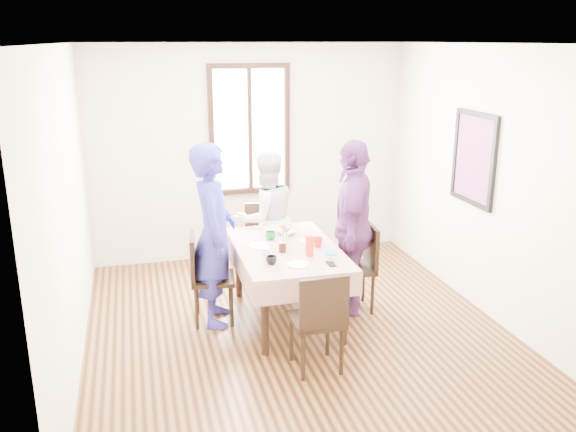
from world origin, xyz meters
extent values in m
plane|color=black|center=(0.00, 0.00, 0.00)|extent=(4.50, 4.50, 0.00)
plane|color=beige|center=(0.00, 2.25, 1.35)|extent=(4.00, 0.00, 4.00)
plane|color=beige|center=(2.00, 0.00, 1.35)|extent=(0.00, 4.50, 4.50)
cube|color=black|center=(0.00, 2.23, 1.65)|extent=(1.02, 0.06, 1.62)
cube|color=white|center=(0.00, 2.24, 1.65)|extent=(0.90, 0.02, 1.50)
cube|color=red|center=(1.98, 0.30, 1.55)|extent=(0.04, 0.76, 0.96)
cube|color=black|center=(-0.03, 0.28, 0.38)|extent=(0.86, 1.45, 0.75)
cube|color=#620F07|center=(-0.03, 0.28, 0.76)|extent=(0.98, 1.57, 0.01)
cube|color=black|center=(-0.75, 0.42, 0.46)|extent=(0.47, 0.47, 0.91)
cube|color=black|center=(0.69, 0.33, 0.46)|extent=(0.46, 0.46, 0.91)
cube|color=black|center=(-0.03, 1.27, 0.46)|extent=(0.46, 0.46, 0.91)
cube|color=black|center=(-0.03, -0.71, 0.46)|extent=(0.43, 0.43, 0.91)
imported|color=#2E2B97|center=(-0.73, 0.42, 0.91)|extent=(0.53, 0.72, 1.81)
imported|color=silver|center=(-0.03, 1.26, 0.78)|extent=(0.88, 0.76, 1.55)
imported|color=#602D6C|center=(0.67, 0.33, 0.90)|extent=(0.84, 1.14, 1.80)
imported|color=black|center=(-0.28, -0.13, 0.80)|extent=(0.11, 0.11, 0.08)
imported|color=red|center=(0.27, 0.22, 0.81)|extent=(0.14, 0.14, 0.09)
imported|color=#0C7226|center=(-0.13, 0.56, 0.80)|extent=(0.11, 0.11, 0.08)
imported|color=white|center=(0.07, 0.68, 0.78)|extent=(0.20, 0.20, 0.05)
cube|color=red|center=(0.12, -0.01, 0.86)|extent=(0.06, 0.06, 0.20)
cylinder|color=white|center=(0.28, -0.16, 0.79)|extent=(0.13, 0.13, 0.06)
cylinder|color=black|center=(-0.10, 0.16, 0.81)|extent=(0.07, 0.07, 0.10)
cylinder|color=silver|center=(-0.29, 0.02, 0.81)|extent=(0.07, 0.07, 0.10)
cube|color=black|center=(0.24, -0.27, 0.77)|extent=(0.07, 0.14, 0.01)
cylinder|color=silver|center=(-0.04, 0.32, 0.82)|extent=(0.06, 0.06, 0.12)
cylinder|color=white|center=(-0.29, 0.39, 0.77)|extent=(0.20, 0.20, 0.01)
cylinder|color=white|center=(0.24, 0.38, 0.77)|extent=(0.20, 0.20, 0.01)
cylinder|color=white|center=(-0.04, 0.87, 0.77)|extent=(0.20, 0.20, 0.01)
cylinder|color=white|center=(-0.05, -0.22, 0.77)|extent=(0.20, 0.20, 0.01)
cylinder|color=blue|center=(0.28, -0.16, 0.83)|extent=(0.12, 0.12, 0.01)
camera|label=1|loc=(-1.44, -5.13, 2.73)|focal=37.44mm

